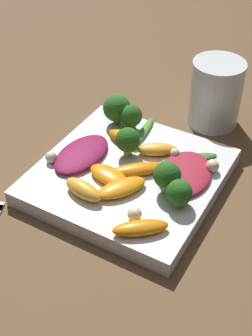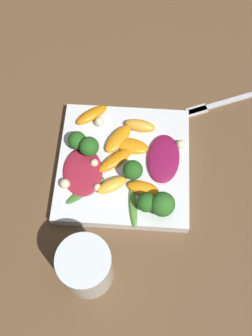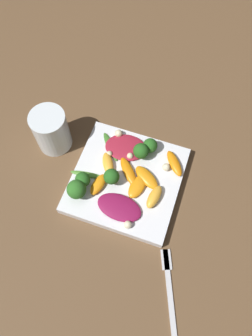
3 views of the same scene
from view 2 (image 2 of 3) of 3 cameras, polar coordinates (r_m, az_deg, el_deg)
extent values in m
plane|color=brown|center=(0.75, -0.33, 0.07)|extent=(2.40, 2.40, 0.00)
cube|color=white|center=(0.74, -0.33, 0.48)|extent=(0.24, 0.24, 0.02)
cylinder|color=white|center=(0.64, -5.80, -14.14)|extent=(0.08, 0.08, 0.11)
cube|color=silver|center=(0.85, 14.96, 9.50)|extent=(0.08, 0.18, 0.01)
cube|color=silver|center=(0.83, 10.26, 8.30)|extent=(0.04, 0.05, 0.01)
ellipsoid|color=maroon|center=(0.72, -6.28, -0.52)|extent=(0.11, 0.09, 0.01)
ellipsoid|color=maroon|center=(0.73, 5.46, 1.40)|extent=(0.10, 0.07, 0.01)
ellipsoid|color=orange|center=(0.74, 0.90, 3.22)|extent=(0.04, 0.07, 0.01)
ellipsoid|color=orange|center=(0.70, 2.51, -2.93)|extent=(0.04, 0.06, 0.02)
ellipsoid|color=orange|center=(0.74, -1.16, 4.26)|extent=(0.08, 0.06, 0.02)
ellipsoid|color=orange|center=(0.77, -4.99, 7.69)|extent=(0.06, 0.07, 0.02)
ellipsoid|color=#FCAD33|center=(0.76, 2.06, 6.16)|extent=(0.03, 0.06, 0.02)
ellipsoid|color=#FCAD33|center=(0.70, -2.04, -2.47)|extent=(0.05, 0.06, 0.02)
ellipsoid|color=orange|center=(0.72, -1.46, 1.25)|extent=(0.07, 0.07, 0.01)
cylinder|color=#7A9E51|center=(0.69, 5.18, -5.83)|extent=(0.01, 0.01, 0.02)
sphere|color=#2D6B23|center=(0.67, 5.32, -5.25)|extent=(0.04, 0.04, 0.04)
cylinder|color=#84AD5B|center=(0.71, 0.97, -0.93)|extent=(0.01, 0.01, 0.02)
sphere|color=#26601E|center=(0.69, 0.99, -0.30)|extent=(0.04, 0.04, 0.04)
cylinder|color=#84AD5B|center=(0.69, 2.93, -5.50)|extent=(0.02, 0.02, 0.02)
sphere|color=#26601E|center=(0.67, 3.00, -5.00)|extent=(0.03, 0.03, 0.03)
cylinder|color=#84AD5B|center=(0.75, -6.98, 3.43)|extent=(0.01, 0.01, 0.01)
sphere|color=#26601E|center=(0.73, -7.11, 4.00)|extent=(0.03, 0.03, 0.03)
cylinder|color=#7A9E51|center=(0.73, -5.26, 2.42)|extent=(0.01, 0.01, 0.02)
sphere|color=#26601E|center=(0.72, -5.39, 3.13)|extent=(0.04, 0.04, 0.04)
ellipsoid|color=#518E33|center=(0.69, 1.05, -5.65)|extent=(0.08, 0.02, 0.01)
ellipsoid|color=#3D7528|center=(0.71, -5.88, -3.25)|extent=(0.07, 0.07, 0.01)
sphere|color=beige|center=(0.74, 7.92, 3.42)|extent=(0.02, 0.02, 0.02)
sphere|color=beige|center=(0.72, -4.62, 0.74)|extent=(0.02, 0.02, 0.02)
sphere|color=beige|center=(0.76, -3.88, 6.74)|extent=(0.02, 0.02, 0.02)
sphere|color=beige|center=(0.70, -4.16, -2.83)|extent=(0.01, 0.01, 0.01)
sphere|color=beige|center=(0.71, -8.86, -2.27)|extent=(0.02, 0.02, 0.02)
camera|label=1|loc=(0.83, -22.06, 45.88)|focal=50.00mm
camera|label=3|loc=(0.49, 63.68, 49.95)|focal=35.00mm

